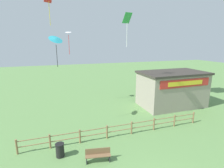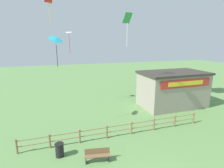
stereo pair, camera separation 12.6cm
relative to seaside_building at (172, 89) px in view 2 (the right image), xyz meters
The scene contains 8 objects.
wooden_fence 10.32m from the seaside_building, 150.80° to the right, with size 15.77×0.14×1.15m.
seaside_building is the anchor object (origin of this frame).
park_bench_near_fence 13.84m from the seaside_building, 146.49° to the right, with size 1.73×0.69×0.91m.
trash_bin 15.26m from the seaside_building, 155.74° to the right, with size 0.62×0.62×0.99m.
kite_white_delta 14.18m from the seaside_building, 161.15° to the left, with size 0.92×0.92×2.69m.
kite_red_diamond 17.36m from the seaside_building, 166.59° to the left, with size 0.99×0.87×3.57m.
kite_cyan_delta 14.83m from the seaside_building, behind, with size 1.49×1.44×2.65m.
kite_green_diamond 10.23m from the seaside_building, 168.86° to the right, with size 0.89×0.76×3.17m.
Camera 2 is at (-4.82, -5.59, 7.76)m, focal length 28.00 mm.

